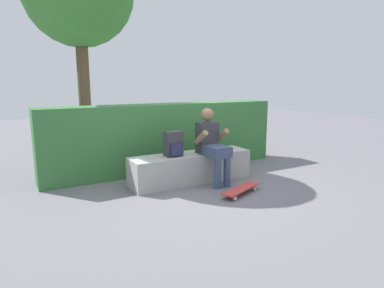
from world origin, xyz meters
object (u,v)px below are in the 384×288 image
object	(u,v)px
bench_main	(191,168)
skateboard_near_person	(241,189)
person_skater	(212,143)
backpack_on_bench	(174,144)

from	to	relation	value
bench_main	skateboard_near_person	xyz separation A→B (m)	(0.33, -0.92, -0.16)
person_skater	skateboard_near_person	world-z (taller)	person_skater
bench_main	backpack_on_bench	xyz separation A→B (m)	(-0.33, -0.01, 0.43)
person_skater	bench_main	bearing A→B (deg)	139.32
person_skater	skateboard_near_person	size ratio (longest dim) A/B	1.50
bench_main	skateboard_near_person	size ratio (longest dim) A/B	2.54
bench_main	person_skater	world-z (taller)	person_skater
skateboard_near_person	backpack_on_bench	world-z (taller)	backpack_on_bench
person_skater	backpack_on_bench	xyz separation A→B (m)	(-0.59, 0.22, -0.00)
bench_main	skateboard_near_person	distance (m)	0.99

